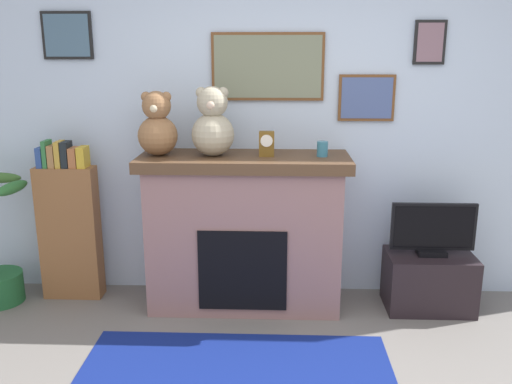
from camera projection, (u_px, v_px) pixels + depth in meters
back_wall at (296, 125)px, 4.10m from camera, size 5.20×0.15×2.60m
fireplace at (245, 231)px, 3.98m from camera, size 1.49×0.60×1.13m
bookshelf at (69, 226)px, 4.10m from camera, size 0.44×0.16×1.22m
tv_stand at (429, 281)px, 3.99m from camera, size 0.62×0.40×0.42m
television at (433, 230)px, 3.89m from camera, size 0.60×0.14×0.39m
area_rug at (236, 373)px, 3.20m from camera, size 1.87×0.93×0.01m
candle_jar at (322, 149)px, 3.78m from camera, size 0.08×0.08×0.11m
mantel_clock at (267, 144)px, 3.79m from camera, size 0.11×0.08×0.17m
teddy_bear_tan at (157, 127)px, 3.79m from camera, size 0.28×0.28×0.45m
teddy_bear_brown at (213, 125)px, 3.77m from camera, size 0.30×0.30×0.48m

